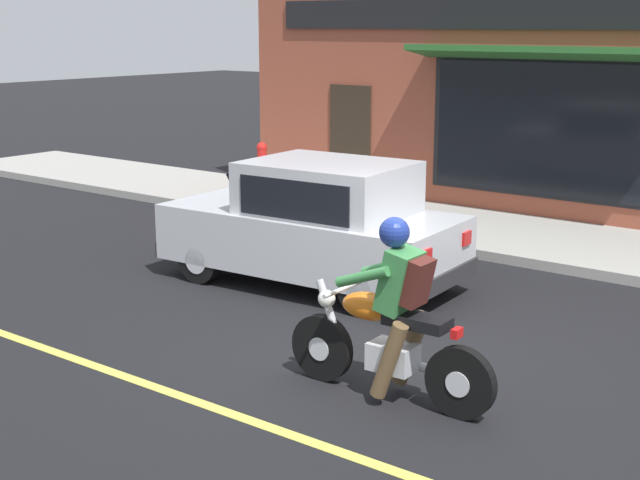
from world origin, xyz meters
The scene contains 7 objects.
ground_plane centered at (0.00, 0.00, 0.00)m, with size 80.00×80.00×0.00m, color black.
sidewalk_curb centered at (5.28, 3.00, 0.07)m, with size 2.60×22.00×0.14m, color #9E9B93.
lane_stripe centered at (-1.80, 3.00, 0.00)m, with size 0.12×19.80×0.01m, color #D1C64C.
storefront_building centered at (6.81, 2.30, 2.11)m, with size 1.25×9.87×4.20m.
motorcycle_with_rider centered at (-0.71, -0.56, 0.68)m, with size 0.56×2.02×1.62m.
car_hatchback centered at (1.64, 2.08, 0.77)m, with size 1.87×3.87×1.57m.
fire_hydrant centered at (5.77, 6.54, 0.57)m, with size 0.36×0.24×0.88m.
Camera 1 is at (-6.83, -4.47, 3.18)m, focal length 50.00 mm.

